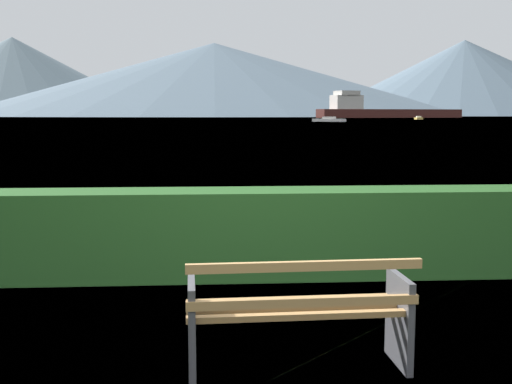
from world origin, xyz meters
The scene contains 8 objects.
ground_plane centered at (0.00, 0.00, 0.00)m, with size 1400.00×1400.00×0.00m, color olive.
water_surface centered at (0.00, 306.25, 0.00)m, with size 620.00×620.00×0.00m, color slate.
park_bench centered at (0.00, -0.06, 0.42)m, with size 1.63×0.63×0.87m.
hedge_row centered at (0.00, 2.68, 0.50)m, with size 11.63×0.72×0.99m, color #285B23.
cargo_ship_large centered at (76.04, 285.35, 3.38)m, with size 72.46×29.10×12.08m.
fishing_boat_near centered at (64.37, 194.28, 0.41)m, with size 3.12×6.90×1.12m.
tender_far centered at (26.40, 143.81, 0.43)m, with size 7.53×6.80×1.18m.
distant_hills centered at (4.77, 562.93, 32.74)m, with size 681.89×417.69×72.01m.
Camera 1 is at (-0.59, -4.43, 1.85)m, focal length 44.48 mm.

